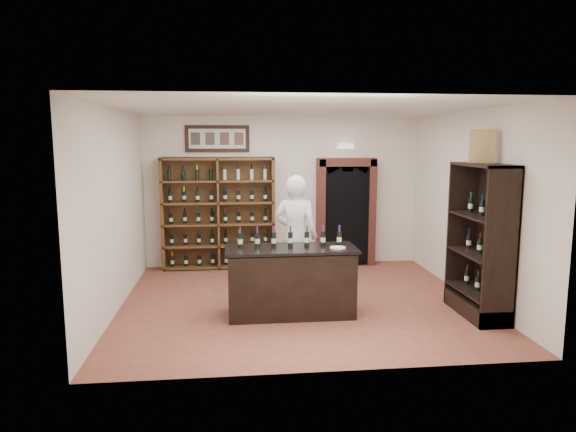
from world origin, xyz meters
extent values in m
plane|color=#984C3C|center=(0.00, 0.00, 0.00)|extent=(5.50, 5.50, 0.00)
plane|color=white|center=(0.00, 0.00, 3.00)|extent=(5.50, 5.50, 0.00)
cube|color=white|center=(0.00, 2.50, 1.50)|extent=(5.50, 0.04, 3.00)
cube|color=white|center=(-2.75, 0.00, 1.50)|extent=(0.04, 5.00, 3.00)
cube|color=white|center=(2.75, 0.00, 1.50)|extent=(0.04, 5.00, 3.00)
cube|color=brown|center=(-1.30, 2.47, 1.10)|extent=(2.20, 0.02, 2.20)
cube|color=brown|center=(-2.37, 2.29, 1.10)|extent=(0.06, 0.38, 2.20)
cube|color=brown|center=(-0.23, 2.29, 1.10)|extent=(0.06, 0.38, 2.20)
cube|color=brown|center=(-1.30, 2.29, 1.10)|extent=(0.04, 0.38, 2.20)
cube|color=brown|center=(-1.30, 2.29, 0.04)|extent=(2.18, 0.38, 0.04)
cube|color=brown|center=(-1.30, 2.29, 0.46)|extent=(2.18, 0.38, 0.04)
cube|color=brown|center=(-1.30, 2.29, 0.89)|extent=(2.18, 0.38, 0.03)
cube|color=brown|center=(-1.30, 2.29, 1.31)|extent=(2.18, 0.38, 0.04)
cube|color=brown|center=(-1.30, 2.29, 1.74)|extent=(2.18, 0.38, 0.04)
cube|color=brown|center=(-1.30, 2.29, 2.16)|extent=(2.18, 0.38, 0.04)
cube|color=black|center=(-1.30, 2.47, 2.55)|extent=(1.25, 0.04, 0.52)
cube|color=black|center=(1.25, 2.34, 1.06)|extent=(0.97, 0.29, 2.05)
cube|color=brown|center=(0.74, 2.32, 1.07)|extent=(0.14, 0.35, 2.15)
cube|color=brown|center=(1.76, 2.32, 1.07)|extent=(0.14, 0.35, 2.15)
cube|color=brown|center=(1.25, 2.32, 2.09)|extent=(1.15, 0.35, 0.16)
cube|color=white|center=(1.25, 2.42, 2.40)|extent=(0.30, 0.10, 0.10)
cube|color=black|center=(-0.20, -0.60, 0.47)|extent=(1.80, 0.70, 0.94)
cube|color=black|center=(-0.20, -0.60, 0.98)|extent=(1.88, 0.78, 0.04)
cylinder|color=black|center=(-0.92, -0.52, 1.10)|extent=(0.07, 0.07, 0.21)
cylinder|color=beige|center=(-0.92, -0.52, 1.09)|extent=(0.07, 0.07, 0.07)
cylinder|color=#552460|center=(-0.92, -0.52, 1.25)|extent=(0.03, 0.03, 0.09)
cylinder|color=black|center=(-0.68, -0.52, 1.10)|extent=(0.07, 0.07, 0.21)
cylinder|color=beige|center=(-0.68, -0.52, 1.09)|extent=(0.07, 0.07, 0.07)
cylinder|color=#552460|center=(-0.68, -0.52, 1.25)|extent=(0.03, 0.03, 0.09)
cylinder|color=black|center=(-0.44, -0.52, 1.10)|extent=(0.07, 0.07, 0.21)
cylinder|color=beige|center=(-0.44, -0.52, 1.09)|extent=(0.07, 0.07, 0.07)
cylinder|color=#552460|center=(-0.44, -0.52, 1.25)|extent=(0.03, 0.03, 0.09)
cylinder|color=black|center=(-0.20, -0.52, 1.10)|extent=(0.07, 0.07, 0.21)
cylinder|color=beige|center=(-0.20, -0.52, 1.09)|extent=(0.07, 0.07, 0.07)
cylinder|color=#552460|center=(-0.20, -0.52, 1.25)|extent=(0.03, 0.03, 0.09)
cylinder|color=black|center=(0.04, -0.52, 1.10)|extent=(0.07, 0.07, 0.21)
cylinder|color=beige|center=(0.04, -0.52, 1.09)|extent=(0.07, 0.07, 0.07)
cylinder|color=#552460|center=(0.04, -0.52, 1.25)|extent=(0.03, 0.03, 0.09)
cylinder|color=black|center=(0.28, -0.52, 1.10)|extent=(0.07, 0.07, 0.21)
cylinder|color=beige|center=(0.28, -0.52, 1.09)|extent=(0.07, 0.07, 0.07)
cylinder|color=#552460|center=(0.28, -0.52, 1.25)|extent=(0.03, 0.03, 0.09)
cylinder|color=black|center=(0.52, -0.52, 1.10)|extent=(0.07, 0.07, 0.21)
cylinder|color=beige|center=(0.52, -0.52, 1.09)|extent=(0.07, 0.07, 0.07)
cylinder|color=#552460|center=(0.52, -0.52, 1.25)|extent=(0.03, 0.03, 0.09)
cube|color=black|center=(2.72, -0.90, 1.10)|extent=(0.02, 1.20, 2.20)
cube|color=black|center=(2.49, -1.48, 1.10)|extent=(0.48, 0.04, 2.20)
cube|color=black|center=(2.49, -0.32, 1.10)|extent=(0.48, 0.04, 2.20)
cube|color=black|center=(2.49, -0.90, 2.18)|extent=(0.48, 1.20, 0.04)
cube|color=black|center=(2.49, -0.90, 0.12)|extent=(0.48, 1.20, 0.24)
cube|color=black|center=(2.49, -0.90, 0.35)|extent=(0.48, 1.16, 0.03)
cube|color=black|center=(2.49, -0.90, 0.90)|extent=(0.48, 1.16, 0.03)
cube|color=black|center=(2.49, -0.90, 1.45)|extent=(0.48, 1.16, 0.03)
imported|color=white|center=(-0.02, 0.30, 0.99)|extent=(0.85, 0.73, 1.98)
cylinder|color=beige|center=(0.46, -0.73, 1.01)|extent=(0.23, 0.23, 0.02)
cube|color=tan|center=(2.51, -0.76, 2.44)|extent=(0.37, 0.25, 0.48)
camera|label=1|loc=(-1.02, -7.75, 2.53)|focal=32.00mm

